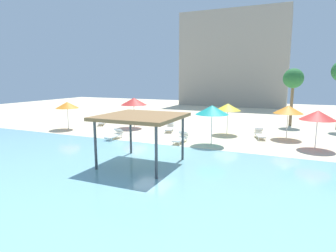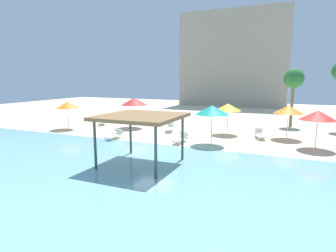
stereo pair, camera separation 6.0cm
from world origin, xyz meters
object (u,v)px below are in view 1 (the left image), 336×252
object	(u,v)px
beach_umbrella_yellow_1	(228,107)
beach_umbrella_red_4	(134,101)
lounge_chair_3	(102,121)
palm_tree_0	(293,80)
beach_umbrella_orange_3	(67,105)
beach_umbrella_teal_0	(212,110)
lounge_chair_1	(181,138)
shade_pavilion	(141,118)
beach_umbrella_red_5	(318,115)
lounge_chair_0	(260,134)
beach_umbrella_orange_6	(288,110)
lounge_chair_4	(115,135)
lounge_chair_2	(170,127)

from	to	relation	value
beach_umbrella_yellow_1	beach_umbrella_red_4	bearing A→B (deg)	-177.63
lounge_chair_3	palm_tree_0	distance (m)	19.23
beach_umbrella_orange_3	lounge_chair_3	bearing A→B (deg)	68.04
beach_umbrella_teal_0	beach_umbrella_red_4	world-z (taller)	beach_umbrella_red_4
beach_umbrella_yellow_1	beach_umbrella_orange_3	world-z (taller)	beach_umbrella_yellow_1
beach_umbrella_yellow_1	lounge_chair_1	distance (m)	5.48
shade_pavilion	beach_umbrella_teal_0	bearing A→B (deg)	70.74
beach_umbrella_orange_3	beach_umbrella_red_5	bearing A→B (deg)	2.56
beach_umbrella_teal_0	lounge_chair_0	world-z (taller)	beach_umbrella_teal_0
beach_umbrella_red_4	beach_umbrella_red_5	bearing A→B (deg)	-8.39
lounge_chair_3	beach_umbrella_red_5	bearing A→B (deg)	52.82
beach_umbrella_teal_0	beach_umbrella_orange_6	size ratio (longest dim) A/B	1.08
beach_umbrella_orange_3	palm_tree_0	size ratio (longest dim) A/B	0.45
beach_umbrella_yellow_1	lounge_chair_0	world-z (taller)	beach_umbrella_yellow_1
shade_pavilion	beach_umbrella_orange_3	size ratio (longest dim) A/B	1.64
beach_umbrella_teal_0	lounge_chair_1	size ratio (longest dim) A/B	1.46
beach_umbrella_orange_3	lounge_chair_0	size ratio (longest dim) A/B	1.26
beach_umbrella_teal_0	lounge_chair_4	size ratio (longest dim) A/B	1.44
beach_umbrella_red_5	lounge_chair_3	xyz separation A→B (m)	(-19.09, 2.38, -1.91)
beach_umbrella_teal_0	lounge_chair_3	distance (m)	13.19
beach_umbrella_orange_6	lounge_chair_1	xyz separation A→B (m)	(-7.05, -4.59, -1.93)
beach_umbrella_red_4	lounge_chair_0	distance (m)	11.71
shade_pavilion	lounge_chair_3	bearing A→B (deg)	135.06
beach_umbrella_orange_6	palm_tree_0	xyz separation A→B (m)	(0.21, 6.57, 2.25)
beach_umbrella_red_5	lounge_chair_4	bearing A→B (deg)	-168.49
lounge_chair_4	beach_umbrella_orange_6	bearing A→B (deg)	111.16
beach_umbrella_yellow_1	lounge_chair_2	distance (m)	5.35
beach_umbrella_orange_6	lounge_chair_4	xyz separation A→B (m)	(-12.14, -5.53, -1.93)
beach_umbrella_yellow_1	lounge_chair_2	xyz separation A→B (m)	(-4.92, -0.80, -1.94)
beach_umbrella_yellow_1	beach_umbrella_red_5	world-z (taller)	beach_umbrella_yellow_1
beach_umbrella_orange_3	palm_tree_0	bearing A→B (deg)	28.42
lounge_chair_0	beach_umbrella_red_5	bearing A→B (deg)	46.63
shade_pavilion	beach_umbrella_red_4	size ratio (longest dim) A/B	1.46
lounge_chair_3	palm_tree_0	world-z (taller)	palm_tree_0
beach_umbrella_red_4	palm_tree_0	distance (m)	15.46
beach_umbrella_red_4	lounge_chair_1	distance (m)	7.90
beach_umbrella_teal_0	palm_tree_0	bearing A→B (deg)	64.98
lounge_chair_0	palm_tree_0	distance (m)	8.67
beach_umbrella_teal_0	beach_umbrella_red_5	bearing A→B (deg)	13.44
beach_umbrella_red_4	lounge_chair_3	bearing A→B (deg)	178.04
lounge_chair_4	shade_pavilion	bearing A→B (deg)	42.40
lounge_chair_1	lounge_chair_3	xyz separation A→B (m)	(-10.21, 4.29, 0.00)
beach_umbrella_red_4	beach_umbrella_orange_6	size ratio (longest dim) A/B	1.10
beach_umbrella_red_4	beach_umbrella_yellow_1	bearing A→B (deg)	2.37
beach_umbrella_orange_3	lounge_chair_2	world-z (taller)	beach_umbrella_orange_3
lounge_chair_1	beach_umbrella_red_5	bearing A→B (deg)	102.17
lounge_chair_1	lounge_chair_2	xyz separation A→B (m)	(-2.50, 3.72, 0.00)
lounge_chair_1	palm_tree_0	world-z (taller)	palm_tree_0
lounge_chair_0	lounge_chair_4	bearing A→B (deg)	-80.49
beach_umbrella_yellow_1	beach_umbrella_red_5	bearing A→B (deg)	-22.03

